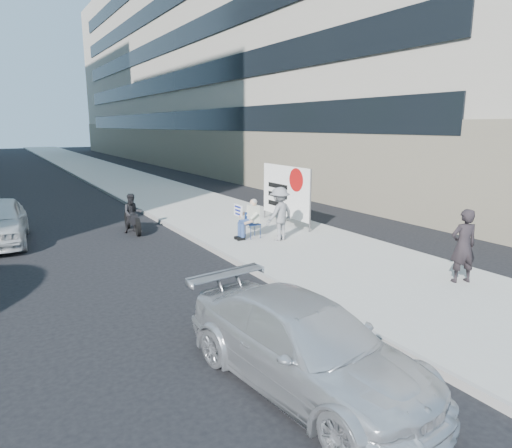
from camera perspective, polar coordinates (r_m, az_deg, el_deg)
ground at (r=9.77m, az=-2.13°, el=-10.70°), size 160.00×160.00×0.00m
near_sidewalk at (r=29.36m, az=-13.93°, el=4.57°), size 5.00×120.00×0.15m
near_building at (r=45.65m, az=-2.56°, el=20.02°), size 14.00×70.00×20.00m
seated_protester at (r=14.96m, az=-0.83°, el=0.93°), size 0.83×1.12×1.31m
jogger at (r=14.70m, az=2.96°, el=1.27°), size 1.25×0.91×1.73m
pedestrian_woman at (r=11.77m, az=24.50°, el=-2.51°), size 0.75×0.62×1.77m
protest_banner at (r=17.02m, az=3.72°, el=4.09°), size 0.08×3.06×2.20m
parked_sedan at (r=6.96m, az=6.18°, el=-14.83°), size 2.34×4.62×1.29m
motorcycle at (r=17.01m, az=-15.18°, el=1.07°), size 0.75×2.05×1.42m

